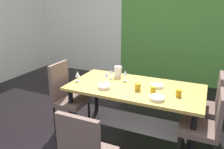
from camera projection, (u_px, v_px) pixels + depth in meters
The scene contains 18 objects.
ground_plane at pixel (84, 134), 3.34m from camera, with size 6.27×5.85×0.02m, color black.
back_panel_interior at pixel (79, 24), 6.12m from camera, with size 2.59×0.10×2.65m, color white.
garden_window_panel at pixel (198, 29), 4.90m from camera, with size 3.68×0.10×2.65m, color #528E38.
dining_table at pixel (135, 91), 3.17m from camera, with size 1.91×0.98×0.75m.
chair_right_far at pixel (208, 103), 3.08m from camera, with size 0.44×0.44×0.99m.
chair_left_near at pixel (66, 94), 3.33m from camera, with size 0.45×0.44×1.05m.
chair_right_near at pixel (206, 124), 2.57m from camera, with size 0.44×0.44×0.96m.
wine_glass_east at pixel (125, 73), 3.34m from camera, with size 0.07×0.07×0.17m.
wine_glass_south at pixel (77, 74), 3.32m from camera, with size 0.08×0.08×0.16m.
wine_glass_right at pixel (111, 72), 3.45m from camera, with size 0.07×0.07×0.14m.
wine_glass_left at pixel (107, 74), 3.28m from camera, with size 0.07×0.07×0.17m.
serving_bowl_west at pixel (104, 87), 3.07m from camera, with size 0.18×0.18×0.05m, color #F4DAD4.
serving_bowl_front at pixel (157, 86), 3.12m from camera, with size 0.17×0.17×0.04m, color white.
serving_bowl_center at pixel (157, 98), 2.72m from camera, with size 0.19×0.19×0.04m, color white.
cup_rear at pixel (179, 93), 2.80m from camera, with size 0.07×0.07×0.09m, color #BE8513.
cup_near_shelf at pixel (138, 87), 2.99m from camera, with size 0.08×0.08×0.10m, color #B6891B.
cup_near_window at pixel (153, 90), 2.90m from camera, with size 0.07×0.07×0.09m, color #B18F14.
pitcher_corner at pixel (118, 71), 3.53m from camera, with size 0.14×0.12×0.18m.
Camera 1 is at (1.57, -2.45, 1.91)m, focal length 35.00 mm.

